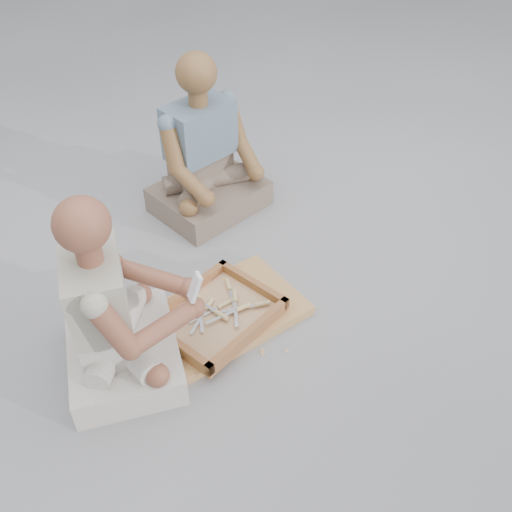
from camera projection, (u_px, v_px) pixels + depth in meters
ground at (284, 338)px, 2.47m from camera, size 60.00×60.00×0.00m
carved_panel at (226, 313)px, 2.55m from camera, size 0.67×0.45×0.04m
tool_tray at (217, 316)px, 2.48m from camera, size 0.58×0.50×0.07m
chisel_0 at (207, 308)px, 2.50m from camera, size 0.19×0.13×0.02m
chisel_1 at (229, 288)px, 2.59m from camera, size 0.10×0.21×0.02m
chisel_2 at (218, 313)px, 2.46m from camera, size 0.07×0.22×0.02m
chisel_3 at (239, 309)px, 2.48m from camera, size 0.22×0.04×0.02m
chisel_4 at (257, 305)px, 2.50m from camera, size 0.21×0.10×0.02m
chisel_5 at (199, 305)px, 2.51m from camera, size 0.12×0.20×0.02m
chisel_6 at (235, 299)px, 2.52m from camera, size 0.13×0.20×0.02m
chisel_7 at (220, 306)px, 2.51m from camera, size 0.22×0.02×0.02m
wood_chip_0 at (263, 354)px, 2.40m from camera, size 0.02×0.02×0.00m
wood_chip_1 at (261, 307)px, 2.60m from camera, size 0.02×0.02×0.00m
wood_chip_2 at (194, 283)px, 2.73m from camera, size 0.02×0.02×0.00m
wood_chip_3 at (282, 309)px, 2.60m from camera, size 0.02×0.02×0.00m
wood_chip_4 at (194, 282)px, 2.73m from camera, size 0.02×0.02×0.00m
wood_chip_5 at (218, 304)px, 2.62m from camera, size 0.02×0.02×0.00m
wood_chip_6 at (262, 300)px, 2.64m from camera, size 0.02×0.02×0.00m
wood_chip_7 at (141, 319)px, 2.55m from camera, size 0.02×0.02×0.00m
wood_chip_8 at (225, 322)px, 2.54m from camera, size 0.02×0.02×0.00m
wood_chip_9 at (262, 350)px, 2.41m from camera, size 0.02×0.02×0.00m
wood_chip_10 at (287, 351)px, 2.41m from camera, size 0.02×0.02×0.00m
craftsman at (115, 317)px, 2.17m from camera, size 0.63×0.65×0.84m
companion at (206, 162)px, 3.01m from camera, size 0.61×0.51×0.87m
mobile_phone at (195, 287)px, 2.12m from camera, size 0.06×0.06×0.12m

